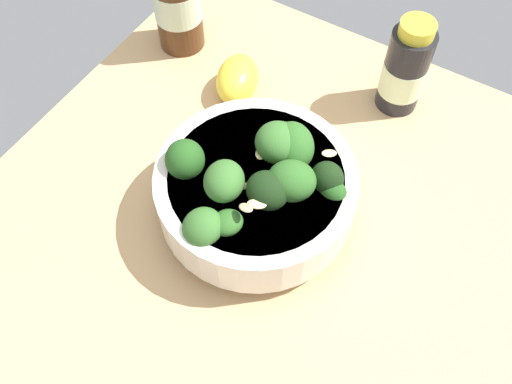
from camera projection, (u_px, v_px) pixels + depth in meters
ground_plane at (277, 249)px, 60.94cm from camera, size 64.12×64.12×4.58cm
bowl_of_broccoli at (258, 187)px, 56.62cm from camera, size 20.04×20.32×10.92cm
lemon_wedge at (237, 79)px, 68.23cm from camera, size 7.09×8.59×4.38cm
bottle_tall at (405, 70)px, 64.67cm from camera, size 5.07×5.07×12.07cm
bottle_short at (177, 1)px, 69.26cm from camera, size 5.93×5.93×14.13cm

